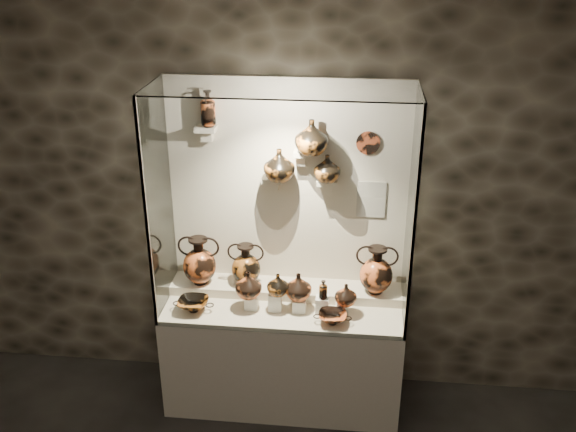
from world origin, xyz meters
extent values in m
cube|color=black|center=(0.00, 2.50, 1.60)|extent=(5.00, 0.02, 3.20)
cube|color=beige|center=(0.00, 2.18, 0.40)|extent=(1.70, 0.60, 0.80)
cube|color=beige|center=(0.00, 2.18, 0.82)|extent=(1.68, 0.58, 0.03)
cube|color=beige|center=(0.00, 2.35, 0.85)|extent=(1.70, 0.25, 0.10)
cube|color=beige|center=(0.00, 2.50, 1.60)|extent=(1.70, 0.03, 1.60)
cube|color=white|center=(0.00, 1.88, 1.60)|extent=(1.70, 0.01, 1.60)
cube|color=white|center=(-0.85, 2.18, 1.60)|extent=(0.01, 0.60, 1.60)
cube|color=white|center=(0.85, 2.18, 1.60)|extent=(0.01, 0.60, 1.60)
cube|color=white|center=(0.00, 2.18, 2.40)|extent=(1.70, 0.60, 0.01)
cube|color=gray|center=(-0.84, 1.89, 1.60)|extent=(0.02, 0.02, 1.60)
cube|color=gray|center=(0.84, 1.89, 1.60)|extent=(0.02, 0.02, 1.60)
cube|color=silver|center=(-0.22, 2.13, 0.88)|extent=(0.09, 0.09, 0.10)
cube|color=silver|center=(-0.05, 2.13, 0.90)|extent=(0.09, 0.09, 0.13)
cube|color=silver|center=(0.12, 2.13, 0.88)|extent=(0.09, 0.09, 0.09)
cube|color=silver|center=(0.28, 2.13, 0.89)|extent=(0.09, 0.09, 0.12)
cube|color=silver|center=(0.42, 2.13, 0.87)|extent=(0.09, 0.09, 0.08)
cube|color=beige|center=(-0.55, 2.42, 2.05)|extent=(0.14, 0.12, 0.04)
cube|color=beige|center=(-0.10, 2.42, 1.70)|extent=(0.14, 0.12, 0.04)
cube|color=beige|center=(0.10, 2.42, 1.90)|extent=(0.10, 0.12, 0.04)
cube|color=beige|center=(0.28, 2.42, 1.70)|extent=(0.14, 0.12, 0.04)
imported|color=#CF5927|center=(-0.24, 2.11, 1.03)|extent=(0.21, 0.21, 0.20)
imported|color=#9B541B|center=(-0.03, 2.12, 1.04)|extent=(0.18, 0.18, 0.16)
imported|color=#CF5927|center=(0.11, 2.15, 1.02)|extent=(0.24, 0.24, 0.20)
imported|color=#CF5927|center=(0.44, 2.12, 0.99)|extent=(0.18, 0.18, 0.16)
imported|color=#9B541B|center=(-0.04, 2.36, 1.83)|extent=(0.25, 0.25, 0.22)
imported|color=#9B541B|center=(0.17, 2.36, 2.03)|extent=(0.26, 0.26, 0.23)
imported|color=#9B541B|center=(0.28, 2.38, 1.81)|extent=(0.20, 0.20, 0.19)
cylinder|color=#A44020|center=(0.55, 2.47, 1.97)|extent=(0.16, 0.02, 0.16)
cube|color=beige|center=(0.59, 2.47, 1.56)|extent=(0.20, 0.01, 0.27)
camera|label=1|loc=(0.45, -1.70, 3.30)|focal=40.00mm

